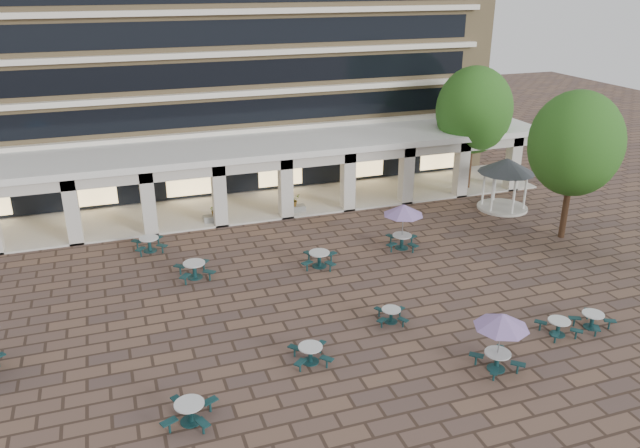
{
  "coord_description": "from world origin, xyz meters",
  "views": [
    {
      "loc": [
        -8.05,
        -23.6,
        14.57
      ],
      "look_at": [
        1.16,
        3.0,
        3.22
      ],
      "focal_mm": 35.0,
      "sensor_mm": 36.0,
      "label": 1
    }
  ],
  "objects_px": {
    "gazebo": "(506,171)",
    "planter_left": "(215,216)",
    "picnic_table_3": "(592,319)",
    "picnic_table_0": "(190,411)",
    "planter_right": "(294,205)"
  },
  "relations": [
    {
      "from": "picnic_table_0",
      "to": "picnic_table_3",
      "type": "xyz_separation_m",
      "value": [
        17.66,
        0.5,
        -0.05
      ]
    },
    {
      "from": "gazebo",
      "to": "planter_left",
      "type": "distance_m",
      "value": 18.98
    },
    {
      "from": "planter_right",
      "to": "gazebo",
      "type": "bearing_deg",
      "value": -15.55
    },
    {
      "from": "picnic_table_0",
      "to": "planter_right",
      "type": "xyz_separation_m",
      "value": [
        9.34,
        18.37,
        0.1
      ]
    },
    {
      "from": "gazebo",
      "to": "picnic_table_0",
      "type": "bearing_deg",
      "value": -147.16
    },
    {
      "from": "planter_right",
      "to": "picnic_table_0",
      "type": "bearing_deg",
      "value": -116.94
    },
    {
      "from": "picnic_table_3",
      "to": "planter_right",
      "type": "relative_size",
      "value": 1.25
    },
    {
      "from": "picnic_table_3",
      "to": "planter_left",
      "type": "distance_m",
      "value": 22.37
    },
    {
      "from": "gazebo",
      "to": "planter_left",
      "type": "bearing_deg",
      "value": 168.63
    },
    {
      "from": "gazebo",
      "to": "planter_left",
      "type": "height_order",
      "value": "gazebo"
    },
    {
      "from": "planter_left",
      "to": "planter_right",
      "type": "relative_size",
      "value": 1.0
    },
    {
      "from": "picnic_table_0",
      "to": "planter_right",
      "type": "relative_size",
      "value": 1.43
    },
    {
      "from": "picnic_table_3",
      "to": "planter_right",
      "type": "height_order",
      "value": "planter_right"
    },
    {
      "from": "picnic_table_3",
      "to": "gazebo",
      "type": "distance_m",
      "value": 15.18
    },
    {
      "from": "picnic_table_3",
      "to": "picnic_table_0",
      "type": "bearing_deg",
      "value": 164.87
    }
  ]
}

